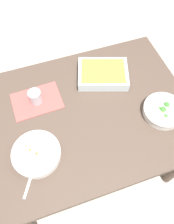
% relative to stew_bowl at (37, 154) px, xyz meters
% --- Properties ---
extents(ground_plane, '(6.00, 6.00, 0.00)m').
position_rel_stew_bowl_xyz_m(ground_plane, '(0.32, 0.16, -0.77)').
color(ground_plane, '#B2A899').
extents(dining_table, '(1.20, 0.90, 0.74)m').
position_rel_stew_bowl_xyz_m(dining_table, '(0.32, 0.16, -0.12)').
color(dining_table, '#4C3D33').
rests_on(dining_table, ground_plane).
extents(placemat, '(0.29, 0.21, 0.00)m').
position_rel_stew_bowl_xyz_m(placemat, '(0.07, 0.33, -0.03)').
color(placemat, '#B24C47').
rests_on(placemat, dining_table).
extents(stew_bowl, '(0.25, 0.25, 0.06)m').
position_rel_stew_bowl_xyz_m(stew_bowl, '(0.00, 0.00, 0.00)').
color(stew_bowl, silver).
rests_on(stew_bowl, dining_table).
extents(broccoli_bowl, '(0.23, 0.23, 0.06)m').
position_rel_stew_bowl_xyz_m(broccoli_bowl, '(0.72, 0.02, -0.00)').
color(broccoli_bowl, silver).
rests_on(broccoli_bowl, dining_table).
extents(baking_dish, '(0.35, 0.31, 0.06)m').
position_rel_stew_bowl_xyz_m(baking_dish, '(0.50, 0.37, 0.00)').
color(baking_dish, silver).
rests_on(baking_dish, dining_table).
extents(drink_cup, '(0.07, 0.07, 0.08)m').
position_rel_stew_bowl_xyz_m(drink_cup, '(0.07, 0.33, 0.01)').
color(drink_cup, '#B2BCC6').
rests_on(drink_cup, dining_table).
extents(spoon_by_stew, '(0.10, 0.16, 0.01)m').
position_rel_stew_bowl_xyz_m(spoon_by_stew, '(-0.05, -0.09, -0.03)').
color(spoon_by_stew, silver).
rests_on(spoon_by_stew, dining_table).
extents(spoon_by_broccoli, '(0.07, 0.17, 0.01)m').
position_rel_stew_bowl_xyz_m(spoon_by_broccoli, '(0.75, -0.06, -0.03)').
color(spoon_by_broccoli, silver).
rests_on(spoon_by_broccoli, dining_table).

